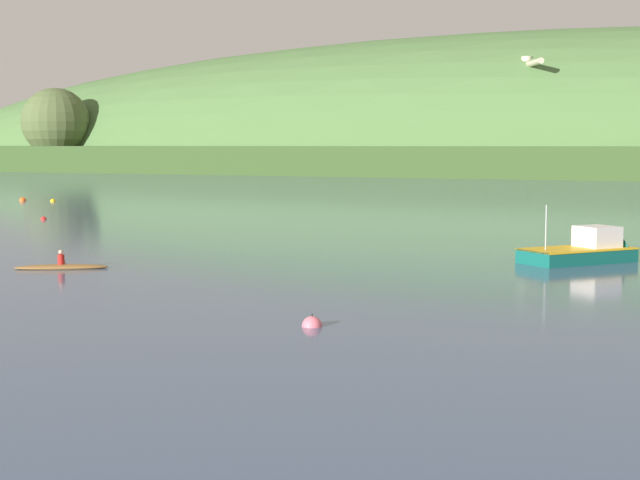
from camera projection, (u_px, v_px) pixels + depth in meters
name	position (u px, v px, depth m)	size (l,w,h in m)	color
far_shoreline_hill	(547.00, 170.00, 209.13)	(448.72, 117.84, 61.16)	#314A21
dockside_crane	(526.00, 118.00, 185.57)	(8.97, 12.48, 22.84)	#4C4C51
fishing_boat_moored	(588.00, 255.00, 48.29)	(5.52, 6.46, 3.92)	#0F564C
canoe_with_paddler	(61.00, 267.00, 45.53)	(4.08, 3.26, 1.02)	brown
mooring_buoy_foreground	(53.00, 201.00, 99.64)	(0.57, 0.57, 0.65)	yellow
mooring_buoy_midchannel	(44.00, 219.00, 75.65)	(0.45, 0.45, 0.53)	red
mooring_buoy_off_fishing_boat	(312.00, 326.00, 31.12)	(0.67, 0.67, 0.75)	#E06675
mooring_buoy_far_upstream	(23.00, 201.00, 100.80)	(0.72, 0.72, 0.80)	#EA5B19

